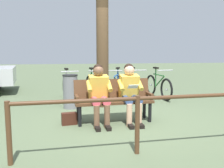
% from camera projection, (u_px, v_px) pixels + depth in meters
% --- Properties ---
extents(ground_plane, '(40.00, 40.00, 0.00)m').
position_uv_depth(ground_plane, '(121.00, 119.00, 5.49)').
color(ground_plane, '#566647').
extents(bench, '(1.63, 0.60, 0.87)m').
position_uv_depth(bench, '(113.00, 97.00, 5.32)').
color(bench, '#51331E').
rests_on(bench, ground).
extents(person_reading, '(0.51, 0.79, 1.20)m').
position_uv_depth(person_reading, '(130.00, 90.00, 5.21)').
color(person_reading, gold).
rests_on(person_reading, ground).
extents(person_companion, '(0.51, 0.79, 1.20)m').
position_uv_depth(person_companion, '(99.00, 91.00, 5.07)').
color(person_companion, gold).
rests_on(person_companion, ground).
extents(handbag, '(0.32, 0.19, 0.24)m').
position_uv_depth(handbag, '(69.00, 119.00, 5.10)').
color(handbag, '#3F1E14').
rests_on(handbag, ground).
extents(tree_trunk, '(0.31, 0.31, 4.04)m').
position_uv_depth(tree_trunk, '(102.00, 28.00, 6.47)').
color(tree_trunk, '#4C3823').
rests_on(tree_trunk, ground).
extents(litter_bin, '(0.38, 0.38, 0.86)m').
position_uv_depth(litter_bin, '(70.00, 91.00, 6.47)').
color(litter_bin, slate).
rests_on(litter_bin, ground).
extents(bicycle_blue, '(0.48, 1.67, 0.94)m').
position_uv_depth(bicycle_blue, '(158.00, 86.00, 7.84)').
color(bicycle_blue, black).
rests_on(bicycle_blue, ground).
extents(bicycle_red, '(0.48, 1.68, 0.94)m').
position_uv_depth(bicycle_red, '(134.00, 86.00, 7.86)').
color(bicycle_red, black).
rests_on(bicycle_red, ground).
extents(bicycle_purple, '(0.68, 1.60, 0.94)m').
position_uv_depth(bicycle_purple, '(117.00, 87.00, 7.74)').
color(bicycle_purple, black).
rests_on(bicycle_purple, ground).
extents(bicycle_orange, '(0.52, 1.66, 0.94)m').
position_uv_depth(bicycle_orange, '(93.00, 87.00, 7.63)').
color(bicycle_orange, black).
rests_on(bicycle_orange, ground).
extents(bicycle_black, '(0.51, 1.66, 0.94)m').
position_uv_depth(bicycle_black, '(68.00, 88.00, 7.43)').
color(bicycle_black, black).
rests_on(bicycle_black, ground).
extents(railing_fence, '(3.52, 0.33, 0.85)m').
position_uv_depth(railing_fence, '(137.00, 113.00, 3.63)').
color(railing_fence, '#51331E').
rests_on(railing_fence, ground).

